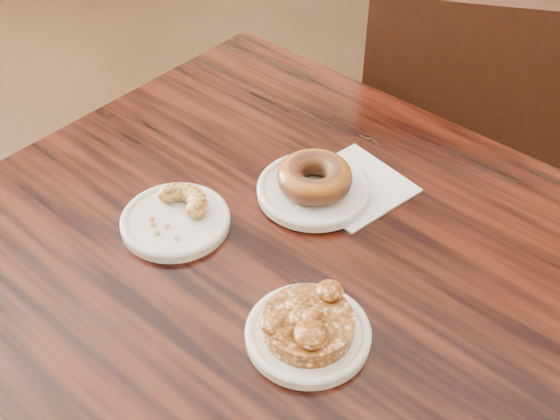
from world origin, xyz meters
The scene contains 10 objects.
floor centered at (0.00, 0.00, 0.00)m, with size 5.00×5.00×0.00m, color black.
cafe_table centered at (0.26, -0.21, 0.38)m, with size 0.87×0.87×0.75m, color black.
chair_far centered at (0.38, 0.55, 0.45)m, with size 0.48×0.48×0.90m, color black, non-canonical shape.
napkin centered at (0.33, -0.03, 0.75)m, with size 0.15×0.15×0.00m, color white.
plate_donut centered at (0.29, -0.08, 0.76)m, with size 0.17×0.17×0.01m, color white.
plate_cruller centered at (0.14, -0.23, 0.76)m, with size 0.16×0.16×0.01m, color white.
plate_fritter centered at (0.39, -0.32, 0.76)m, with size 0.15×0.15×0.01m, color white.
glazed_donut centered at (0.29, -0.08, 0.79)m, with size 0.11×0.11×0.04m, color brown.
apple_fritter centered at (0.39, -0.32, 0.78)m, with size 0.15×0.15×0.04m, color #422107, non-canonical shape.
cruller_fragment centered at (0.14, -0.23, 0.78)m, with size 0.10×0.10×0.03m, color #5F3613, non-canonical shape.
Camera 1 is at (0.60, -0.81, 1.44)m, focal length 45.00 mm.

